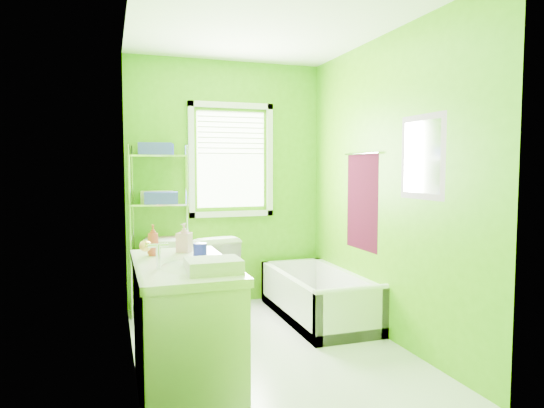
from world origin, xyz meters
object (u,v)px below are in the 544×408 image
object	(u,v)px
bathtub	(319,303)
toilet	(205,274)
vanity	(184,326)
wire_shelf_unit	(161,210)

from	to	relation	value
bathtub	toilet	size ratio (longest dim) A/B	1.82
toilet	vanity	size ratio (longest dim) A/B	0.70
toilet	wire_shelf_unit	world-z (taller)	wire_shelf_unit
wire_shelf_unit	vanity	bearing A→B (deg)	-91.52
vanity	toilet	bearing A→B (deg)	75.13
toilet	vanity	world-z (taller)	vanity
bathtub	vanity	world-z (taller)	vanity
bathtub	toilet	bearing A→B (deg)	152.64
vanity	wire_shelf_unit	size ratio (longest dim) A/B	0.68
toilet	vanity	distance (m)	1.79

